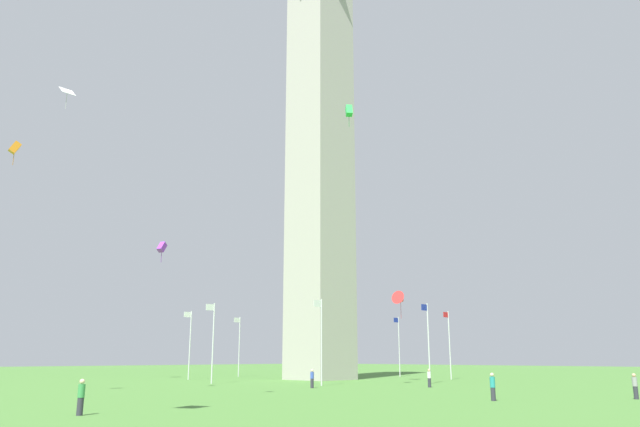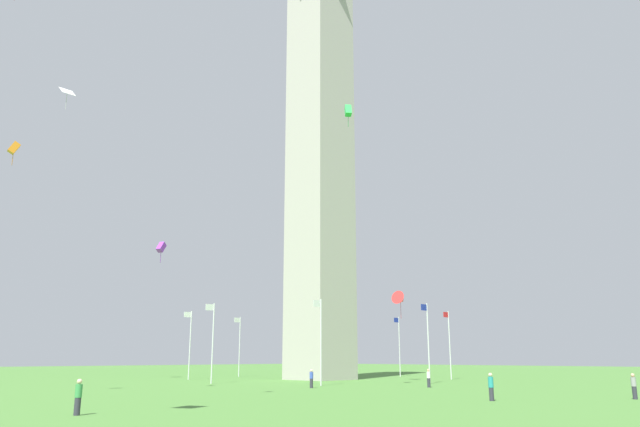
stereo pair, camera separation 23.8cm
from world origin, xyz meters
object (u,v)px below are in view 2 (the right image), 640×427
Objects in this scene: person_gray_shirt at (634,386)px; kite_green_box at (348,111)px; flagpole_e at (428,339)px; kite_purple_box at (161,247)px; person_teal_shirt at (491,387)px; person_white_shirt at (429,378)px; flagpole_ne at (321,338)px; obelisk_monument at (320,148)px; person_blue_shirt at (311,379)px; kite_white_diamond at (67,92)px; flagpole_w at (239,344)px; kite_orange_box at (14,148)px; person_green_shirt at (78,397)px; kite_red_delta at (400,299)px; flagpole_se at (449,342)px; flagpole_sw at (319,344)px; flagpole_s at (399,344)px; flagpole_nw at (190,342)px.

person_gray_shirt is 31.03m from kite_green_box.
kite_purple_box reaches higher than flagpole_e.
person_white_shirt is at bearing 2.81° from person_teal_shirt.
flagpole_ne is at bearing 27.61° from person_teal_shirt.
obelisk_monument is 36.59× the size of person_blue_shirt.
obelisk_monument is at bearing 17.62° from person_white_shirt.
kite_white_diamond is (2.24, -18.47, 19.79)m from kite_purple_box.
flagpole_w is 4.39× the size of kite_orange_box.
kite_purple_box is at bearing 40.47° from flagpole_w.
kite_green_box reaches higher than person_teal_shirt.
person_white_shirt is (6.54, 4.44, -3.65)m from flagpole_e.
obelisk_monument is 27.91× the size of kite_green_box.
flagpole_w is 35.19m from kite_purple_box.
person_blue_shirt is at bearing 118.44° from kite_white_diamond.
kite_red_delta is at bearing -42.40° from person_green_shirt.
person_gray_shirt is 0.88× the size of kite_orange_box.
person_green_shirt is at bearing 162.80° from person_blue_shirt.
person_green_shirt is at bearing 77.80° from person_gray_shirt.
flagpole_se reaches higher than person_teal_shirt.
flagpole_se is at bearing 112.50° from flagpole_w.
flagpole_sw is 4.82× the size of person_teal_shirt.
flagpole_w is at bearing -112.50° from flagpole_ne.
flagpole_w reaches higher than person_white_shirt.
obelisk_monument is 29.33m from flagpole_s.
person_teal_shirt reaches higher than person_green_shirt.
flagpole_e is at bearing 157.50° from flagpole_ne.
flagpole_s reaches higher than person_teal_shirt.
flagpole_se reaches higher than person_white_shirt.
flagpole_se is 3.87× the size of kite_green_box.
flagpole_sw is at bearing -135.00° from flagpole_ne.
kite_orange_box is at bearing 25.82° from person_green_shirt.
kite_green_box is at bearing 34.72° from person_teal_shirt.
flagpole_sw reaches higher than person_green_shirt.
person_blue_shirt is (14.67, 29.23, -3.66)m from flagpole_w.
flagpole_sw is 36.14m from person_white_shirt.
flagpole_w is at bearing 25.41° from person_white_shirt.
kite_purple_box reaches higher than person_white_shirt.
flagpole_ne is at bearing -118.94° from kite_green_box.
flagpole_sw is at bearing -110.26° from kite_red_delta.
person_green_shirt is 33.73m from person_white_shirt.
obelisk_monument reaches higher than kite_green_box.
person_teal_shirt is 1.05× the size of person_blue_shirt.
flagpole_nw reaches higher than person_blue_shirt.
person_gray_shirt is 1.01× the size of person_white_shirt.
obelisk_monument is at bearing -129.38° from kite_green_box.
person_white_shirt is 39.01m from kite_orange_box.
flagpole_s reaches higher than person_white_shirt.
flagpole_ne is at bearing 44.85° from obelisk_monument.
kite_red_delta is (7.73, 20.94, 4.69)m from flagpole_sw.
kite_red_delta reaches higher than flagpole_sw.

